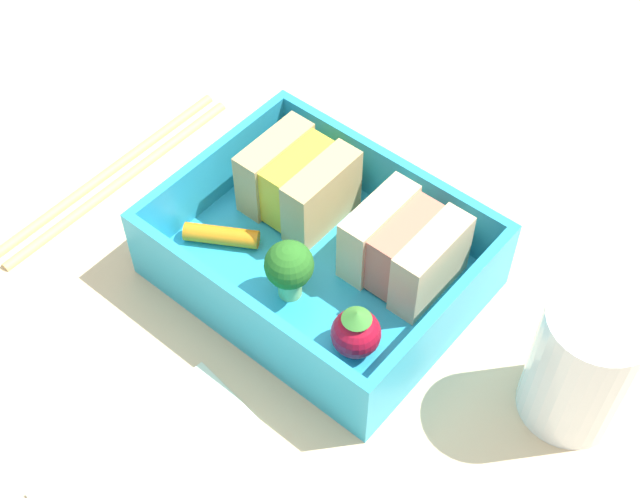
% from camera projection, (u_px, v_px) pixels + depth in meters
% --- Properties ---
extents(ground_plane, '(1.20, 1.20, 0.02)m').
position_uv_depth(ground_plane, '(320.00, 286.00, 0.55)').
color(ground_plane, beige).
extents(bento_tray, '(0.18, 0.14, 0.01)m').
position_uv_depth(bento_tray, '(320.00, 271.00, 0.54)').
color(bento_tray, '#2AA1CC').
rests_on(bento_tray, ground_plane).
extents(bento_rim, '(0.18, 0.14, 0.04)m').
position_uv_depth(bento_rim, '(320.00, 243.00, 0.52)').
color(bento_rim, '#2AA1CC').
rests_on(bento_rim, bento_tray).
extents(sandwich_left, '(0.06, 0.05, 0.05)m').
position_uv_depth(sandwich_left, '(298.00, 182.00, 0.55)').
color(sandwich_left, tan).
rests_on(sandwich_left, bento_tray).
extents(sandwich_center_left, '(0.06, 0.05, 0.05)m').
position_uv_depth(sandwich_center_left, '(404.00, 247.00, 0.51)').
color(sandwich_center_left, beige).
rests_on(sandwich_center_left, bento_tray).
extents(carrot_stick_far_left, '(0.05, 0.03, 0.01)m').
position_uv_depth(carrot_stick_far_left, '(221.00, 235.00, 0.54)').
color(carrot_stick_far_left, orange).
rests_on(carrot_stick_far_left, bento_tray).
extents(broccoli_floret, '(0.03, 0.03, 0.04)m').
position_uv_depth(broccoli_floret, '(284.00, 264.00, 0.50)').
color(broccoli_floret, '#8ABB71').
rests_on(broccoli_floret, bento_tray).
extents(strawberry_far_left, '(0.03, 0.03, 0.03)m').
position_uv_depth(strawberry_far_left, '(356.00, 332.00, 0.49)').
color(strawberry_far_left, red).
rests_on(strawberry_far_left, bento_tray).
extents(chopstick_pair, '(0.02, 0.19, 0.01)m').
position_uv_depth(chopstick_pair, '(114.00, 173.00, 0.59)').
color(chopstick_pair, tan).
rests_on(chopstick_pair, ground_plane).
extents(drinking_glass, '(0.06, 0.06, 0.08)m').
position_uv_depth(drinking_glass, '(584.00, 364.00, 0.46)').
color(drinking_glass, white).
rests_on(drinking_glass, ground_plane).
extents(folded_napkin, '(0.12, 0.13, 0.00)m').
position_uv_depth(folded_napkin, '(176.00, 491.00, 0.46)').
color(folded_napkin, silver).
rests_on(folded_napkin, ground_plane).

